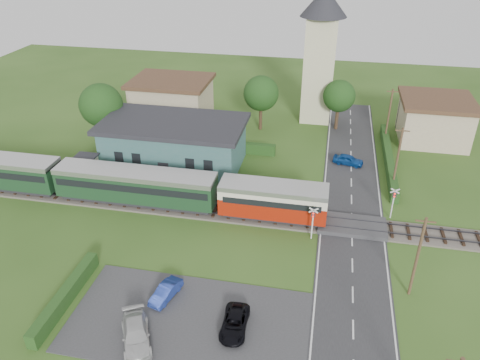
% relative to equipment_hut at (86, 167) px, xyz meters
% --- Properties ---
extents(ground, '(120.00, 120.00, 0.00)m').
position_rel_equipment_hut_xyz_m(ground, '(18.00, -5.20, -1.75)').
color(ground, '#2D4C19').
extents(railway_track, '(76.00, 3.20, 0.49)m').
position_rel_equipment_hut_xyz_m(railway_track, '(18.00, -3.20, -1.64)').
color(railway_track, '#4C443D').
rests_on(railway_track, ground).
extents(road, '(6.00, 70.00, 0.05)m').
position_rel_equipment_hut_xyz_m(road, '(28.00, -5.20, -1.72)').
color(road, '#28282B').
rests_on(road, ground).
extents(car_park, '(17.00, 9.00, 0.08)m').
position_rel_equipment_hut_xyz_m(car_park, '(16.50, -17.20, -1.71)').
color(car_park, '#333335').
rests_on(car_park, ground).
extents(crossing_deck, '(6.20, 3.40, 0.45)m').
position_rel_equipment_hut_xyz_m(crossing_deck, '(28.00, -3.20, -1.52)').
color(crossing_deck, '#333335').
rests_on(crossing_deck, ground).
extents(platform, '(30.00, 3.00, 0.45)m').
position_rel_equipment_hut_xyz_m(platform, '(8.00, 0.00, -1.52)').
color(platform, gray).
rests_on(platform, ground).
extents(equipment_hut, '(2.30, 2.30, 2.55)m').
position_rel_equipment_hut_xyz_m(equipment_hut, '(0.00, 0.00, 0.00)').
color(equipment_hut, beige).
rests_on(equipment_hut, platform).
extents(station_building, '(16.00, 9.00, 5.30)m').
position_rel_equipment_hut_xyz_m(station_building, '(8.00, 5.79, 0.95)').
color(station_building, '#416464').
rests_on(station_building, ground).
extents(train, '(43.20, 2.90, 3.40)m').
position_rel_equipment_hut_xyz_m(train, '(3.79, -3.20, 0.43)').
color(train, '#232328').
rests_on(train, ground).
extents(church_tower, '(6.00, 6.00, 17.60)m').
position_rel_equipment_hut_xyz_m(church_tower, '(23.00, 22.80, 8.48)').
color(church_tower, beige).
rests_on(church_tower, ground).
extents(house_west, '(10.80, 8.80, 5.50)m').
position_rel_equipment_hut_xyz_m(house_west, '(3.00, 19.80, 1.04)').
color(house_west, tan).
rests_on(house_west, ground).
extents(house_east, '(8.80, 8.80, 5.50)m').
position_rel_equipment_hut_xyz_m(house_east, '(38.00, 18.80, 1.05)').
color(house_east, tan).
rests_on(house_east, ground).
extents(hedge_carpark, '(0.80, 9.00, 1.20)m').
position_rel_equipment_hut_xyz_m(hedge_carpark, '(7.00, -17.20, -1.15)').
color(hedge_carpark, '#193814').
rests_on(hedge_carpark, ground).
extents(hedge_roadside, '(0.80, 18.00, 1.20)m').
position_rel_equipment_hut_xyz_m(hedge_roadside, '(32.20, 10.80, -1.15)').
color(hedge_roadside, '#193814').
rests_on(hedge_roadside, ground).
extents(hedge_station, '(22.00, 0.80, 1.30)m').
position_rel_equipment_hut_xyz_m(hedge_station, '(8.00, 10.30, -1.10)').
color(hedge_station, '#193814').
rests_on(hedge_station, ground).
extents(tree_a, '(5.20, 5.20, 8.00)m').
position_rel_equipment_hut_xyz_m(tree_a, '(-2.00, 8.80, 3.63)').
color(tree_a, '#332316').
rests_on(tree_a, ground).
extents(tree_b, '(4.60, 4.60, 7.34)m').
position_rel_equipment_hut_xyz_m(tree_b, '(16.00, 17.80, 3.27)').
color(tree_b, '#332316').
rests_on(tree_b, ground).
extents(tree_c, '(4.20, 4.20, 6.78)m').
position_rel_equipment_hut_xyz_m(tree_c, '(26.00, 19.80, 2.91)').
color(tree_c, '#332316').
rests_on(tree_c, ground).
extents(utility_pole_b, '(1.40, 0.22, 7.00)m').
position_rel_equipment_hut_xyz_m(utility_pole_b, '(32.20, -11.20, 1.88)').
color(utility_pole_b, '#473321').
rests_on(utility_pole_b, ground).
extents(utility_pole_c, '(1.40, 0.22, 7.00)m').
position_rel_equipment_hut_xyz_m(utility_pole_c, '(32.20, 4.80, 1.88)').
color(utility_pole_c, '#473321').
rests_on(utility_pole_c, ground).
extents(utility_pole_d, '(1.40, 0.22, 7.00)m').
position_rel_equipment_hut_xyz_m(utility_pole_d, '(32.20, 16.80, 1.88)').
color(utility_pole_d, '#473321').
rests_on(utility_pole_d, ground).
extents(crossing_signal_near, '(0.84, 0.28, 3.28)m').
position_rel_equipment_hut_xyz_m(crossing_signal_near, '(24.40, -5.61, 0.39)').
color(crossing_signal_near, silver).
rests_on(crossing_signal_near, ground).
extents(crossing_signal_far, '(0.84, 0.28, 3.28)m').
position_rel_equipment_hut_xyz_m(crossing_signal_far, '(31.60, -0.81, 0.39)').
color(crossing_signal_far, silver).
rests_on(crossing_signal_far, ground).
extents(streetlamp_west, '(0.30, 0.30, 5.15)m').
position_rel_equipment_hut_xyz_m(streetlamp_west, '(-4.00, 14.80, 1.29)').
color(streetlamp_west, '#3F3F47').
rests_on(streetlamp_west, ground).
extents(streetlamp_east, '(0.30, 0.30, 5.15)m').
position_rel_equipment_hut_xyz_m(streetlamp_east, '(34.00, 21.80, 1.29)').
color(streetlamp_east, '#3F3F47').
rests_on(streetlamp_east, ground).
extents(car_on_road, '(3.66, 2.07, 1.17)m').
position_rel_equipment_hut_xyz_m(car_on_road, '(27.60, 9.55, -1.11)').
color(car_on_road, navy).
rests_on(car_on_road, road).
extents(car_park_blue, '(1.93, 3.39, 1.06)m').
position_rel_equipment_hut_xyz_m(car_park_blue, '(14.16, -15.28, -1.14)').
color(car_park_blue, navy).
rests_on(car_park_blue, car_park).
extents(car_park_silver, '(3.60, 4.76, 1.28)m').
position_rel_equipment_hut_xyz_m(car_park_silver, '(13.61, -19.70, -1.02)').
color(car_park_silver, silver).
rests_on(car_park_silver, car_park).
extents(car_park_dark, '(1.86, 3.81, 1.04)m').
position_rel_equipment_hut_xyz_m(car_park_dark, '(19.86, -17.28, -1.15)').
color(car_park_dark, black).
rests_on(car_park_dark, car_park).
extents(pedestrian_near, '(0.78, 0.62, 1.86)m').
position_rel_equipment_hut_xyz_m(pedestrian_near, '(13.69, 0.33, -0.37)').
color(pedestrian_near, gray).
rests_on(pedestrian_near, platform).
extents(pedestrian_far, '(0.75, 0.85, 1.48)m').
position_rel_equipment_hut_xyz_m(pedestrian_far, '(3.40, -0.28, -0.56)').
color(pedestrian_far, gray).
rests_on(pedestrian_far, platform).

